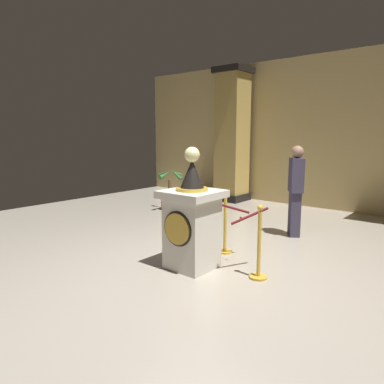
# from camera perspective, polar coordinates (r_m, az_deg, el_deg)

# --- Properties ---
(ground_plane) EXTENTS (12.24, 12.24, 0.00)m
(ground_plane) POSITION_cam_1_polar(r_m,az_deg,el_deg) (5.38, 1.39, -11.38)
(ground_plane) COLOR #9E9384
(back_wall) EXTENTS (12.24, 0.16, 3.87)m
(back_wall) POSITION_cam_1_polar(r_m,az_deg,el_deg) (9.67, 21.20, 8.87)
(back_wall) COLOR tan
(back_wall) RESTS_ON ground_plane
(pedestal_clock) EXTENTS (0.76, 0.76, 1.73)m
(pedestal_clock) POSITION_cam_1_polar(r_m,az_deg,el_deg) (5.03, -0.04, -4.72)
(pedestal_clock) COLOR beige
(pedestal_clock) RESTS_ON ground_plane
(stanchion_near) EXTENTS (0.24, 0.24, 1.00)m
(stanchion_near) POSITION_cam_1_polar(r_m,az_deg,el_deg) (4.83, 10.68, -9.64)
(stanchion_near) COLOR gold
(stanchion_near) RESTS_ON ground_plane
(stanchion_far) EXTENTS (0.24, 0.24, 1.01)m
(stanchion_far) POSITION_cam_1_polar(r_m,az_deg,el_deg) (5.77, 5.32, -6.32)
(stanchion_far) COLOR gold
(stanchion_far) RESTS_ON ground_plane
(velvet_rope) EXTENTS (0.79, 0.78, 0.22)m
(velvet_rope) POSITION_cam_1_polar(r_m,az_deg,el_deg) (5.18, 7.86, -3.20)
(velvet_rope) COLOR #591419
(column_left) EXTENTS (0.88, 0.88, 3.71)m
(column_left) POSITION_cam_1_polar(r_m,az_deg,el_deg) (10.24, 6.46, 8.92)
(column_left) COLOR black
(column_left) RESTS_ON ground_plane
(potted_palm_left) EXTENTS (0.77, 0.78, 1.07)m
(potted_palm_left) POSITION_cam_1_polar(r_m,az_deg,el_deg) (9.02, -3.58, -0.79)
(potted_palm_left) COLOR black
(potted_palm_left) RESTS_ON ground_plane
(bystander_guest) EXTENTS (0.39, 0.42, 1.69)m
(bystander_guest) POSITION_cam_1_polar(r_m,az_deg,el_deg) (6.84, 16.29, 0.53)
(bystander_guest) COLOR #383347
(bystander_guest) RESTS_ON ground_plane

